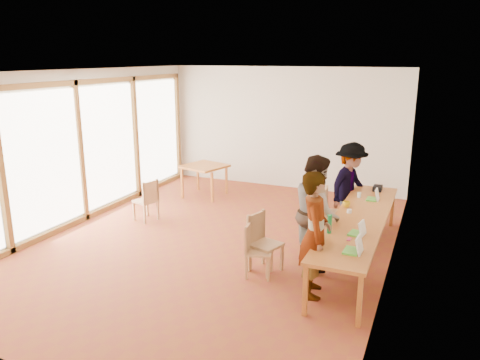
# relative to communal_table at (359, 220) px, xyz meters

# --- Properties ---
(ground) EXTENTS (8.00, 8.00, 0.00)m
(ground) POSITION_rel_communal_table_xyz_m (-2.50, -0.13, -0.70)
(ground) COLOR brown
(ground) RESTS_ON ground
(wall_back) EXTENTS (6.00, 0.10, 3.00)m
(wall_back) POSITION_rel_communal_table_xyz_m (-2.50, 3.87, 0.80)
(wall_back) COLOR beige
(wall_back) RESTS_ON ground
(wall_front) EXTENTS (6.00, 0.10, 3.00)m
(wall_front) POSITION_rel_communal_table_xyz_m (-2.50, -4.13, 0.80)
(wall_front) COLOR beige
(wall_front) RESTS_ON ground
(wall_right) EXTENTS (0.10, 8.00, 3.00)m
(wall_right) POSITION_rel_communal_table_xyz_m (0.50, -0.13, 0.80)
(wall_right) COLOR beige
(wall_right) RESTS_ON ground
(window_wall) EXTENTS (0.10, 8.00, 3.00)m
(window_wall) POSITION_rel_communal_table_xyz_m (-5.46, -0.13, 0.80)
(window_wall) COLOR white
(window_wall) RESTS_ON ground
(ceiling) EXTENTS (6.00, 8.00, 0.04)m
(ceiling) POSITION_rel_communal_table_xyz_m (-2.50, -0.13, 2.32)
(ceiling) COLOR white
(ceiling) RESTS_ON wall_back
(communal_table) EXTENTS (0.80, 4.00, 0.75)m
(communal_table) POSITION_rel_communal_table_xyz_m (0.00, 0.00, 0.00)
(communal_table) COLOR #B37027
(communal_table) RESTS_ON ground
(side_table) EXTENTS (0.90, 0.90, 0.75)m
(side_table) POSITION_rel_communal_table_xyz_m (-3.98, 2.32, -0.03)
(side_table) COLOR #B37027
(side_table) RESTS_ON ground
(chair_near) EXTENTS (0.45, 0.45, 0.44)m
(chair_near) POSITION_rel_communal_table_xyz_m (-1.37, -1.13, -0.20)
(chair_near) COLOR tan
(chair_near) RESTS_ON ground
(chair_mid) EXTENTS (0.53, 0.53, 0.49)m
(chair_mid) POSITION_rel_communal_table_xyz_m (-1.34, -0.89, -0.14)
(chair_mid) COLOR tan
(chair_mid) RESTS_ON ground
(chair_far) EXTENTS (0.46, 0.46, 0.44)m
(chair_far) POSITION_rel_communal_table_xyz_m (-0.93, 0.49, -0.19)
(chair_far) COLOR tan
(chair_far) RESTS_ON ground
(chair_empty) EXTENTS (0.43, 0.43, 0.47)m
(chair_empty) POSITION_rel_communal_table_xyz_m (-0.70, 1.02, -0.16)
(chair_empty) COLOR tan
(chair_empty) RESTS_ON ground
(chair_spare) EXTENTS (0.49, 0.49, 0.45)m
(chair_spare) POSITION_rel_communal_table_xyz_m (-4.20, 0.30, -0.18)
(chair_spare) COLOR tan
(chair_spare) RESTS_ON ground
(person_near) EXTENTS (0.58, 0.74, 1.77)m
(person_near) POSITION_rel_communal_table_xyz_m (-0.39, -1.33, 0.18)
(person_near) COLOR gray
(person_near) RESTS_ON ground
(person_mid) EXTENTS (0.98, 1.07, 1.79)m
(person_mid) POSITION_rel_communal_table_xyz_m (-0.61, -0.40, 0.19)
(person_mid) COLOR gray
(person_mid) RESTS_ON ground
(person_far) EXTENTS (0.98, 1.24, 1.68)m
(person_far) POSITION_rel_communal_table_xyz_m (-0.43, 1.50, 0.14)
(person_far) COLOR gray
(person_far) RESTS_ON ground
(laptop_near) EXTENTS (0.24, 0.28, 0.23)m
(laptop_near) POSITION_rel_communal_table_xyz_m (0.17, -1.42, 0.11)
(laptop_near) COLOR #59C63C
(laptop_near) RESTS_ON communal_table
(laptop_mid) EXTENTS (0.25, 0.27, 0.21)m
(laptop_mid) POSITION_rel_communal_table_xyz_m (0.11, -0.76, 0.11)
(laptop_mid) COLOR #59C63C
(laptop_mid) RESTS_ON communal_table
(laptop_far) EXTENTS (0.21, 0.25, 0.21)m
(laptop_far) POSITION_rel_communal_table_xyz_m (0.09, 1.06, 0.10)
(laptop_far) COLOR #59C63C
(laptop_far) RESTS_ON communal_table
(yellow_mug) EXTENTS (0.14, 0.14, 0.10)m
(yellow_mug) POSITION_rel_communal_table_xyz_m (-0.30, 0.46, 0.10)
(yellow_mug) COLOR #CD9F0B
(yellow_mug) RESTS_ON communal_table
(green_bottle) EXTENTS (0.07, 0.07, 0.28)m
(green_bottle) POSITION_rel_communal_table_xyz_m (-0.30, -0.86, 0.19)
(green_bottle) COLOR #1C7E3D
(green_bottle) RESTS_ON communal_table
(clear_glass) EXTENTS (0.07, 0.07, 0.09)m
(clear_glass) POSITION_rel_communal_table_xyz_m (-0.19, 1.11, 0.09)
(clear_glass) COLOR silver
(clear_glass) RESTS_ON communal_table
(condiment_cup) EXTENTS (0.08, 0.08, 0.06)m
(condiment_cup) POSITION_rel_communal_table_xyz_m (-0.20, 0.17, 0.08)
(condiment_cup) COLOR white
(condiment_cup) RESTS_ON communal_table
(pink_phone) EXTENTS (0.05, 0.10, 0.01)m
(pink_phone) POSITION_rel_communal_table_xyz_m (0.02, -1.01, 0.05)
(pink_phone) COLOR #DA3674
(pink_phone) RESTS_ON communal_table
(black_pouch) EXTENTS (0.16, 0.26, 0.09)m
(black_pouch) POSITION_rel_communal_table_xyz_m (0.06, 1.71, 0.09)
(black_pouch) COLOR black
(black_pouch) RESTS_ON communal_table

